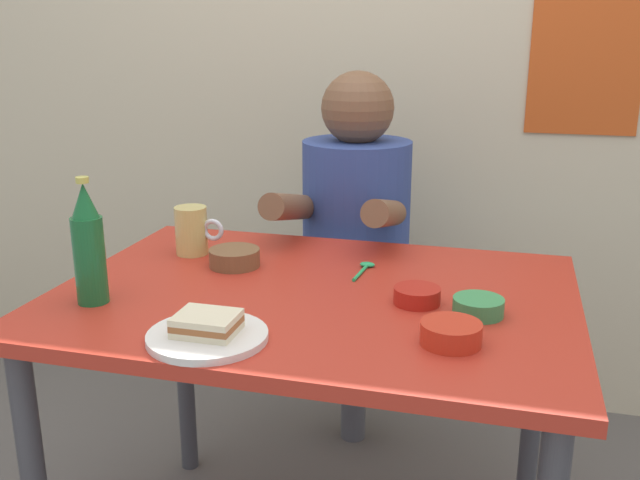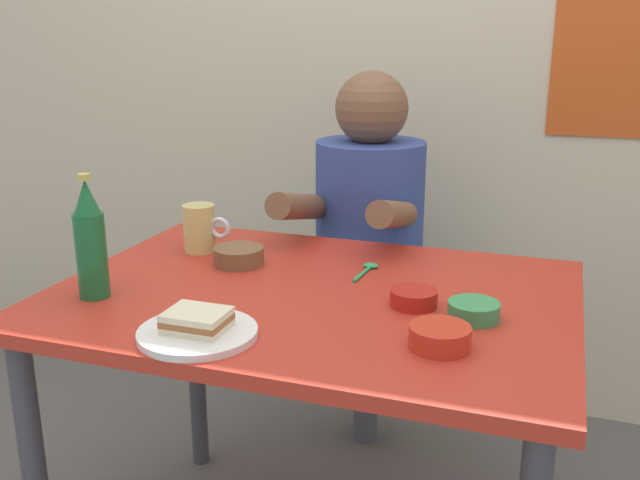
{
  "view_description": "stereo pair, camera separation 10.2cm",
  "coord_description": "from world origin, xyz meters",
  "px_view_note": "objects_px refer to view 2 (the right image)",
  "views": [
    {
      "loc": [
        0.39,
        -1.37,
        1.28
      ],
      "look_at": [
        0.0,
        0.05,
        0.84
      ],
      "focal_mm": 39.83,
      "sensor_mm": 36.0,
      "label": 1
    },
    {
      "loc": [
        0.48,
        -1.34,
        1.28
      ],
      "look_at": [
        0.0,
        0.05,
        0.84
      ],
      "focal_mm": 39.83,
      "sensor_mm": 36.0,
      "label": 2
    }
  ],
  "objects_px": {
    "stool": "(367,339)",
    "beer_bottle": "(90,242)",
    "beer_mug": "(200,228)",
    "sambal_bowl_red": "(414,297)",
    "plate_orange": "(198,333)",
    "sandwich": "(197,320)",
    "person_seated": "(369,211)",
    "dining_table": "(312,331)"
  },
  "relations": [
    {
      "from": "plate_orange",
      "to": "beer_bottle",
      "type": "height_order",
      "value": "beer_bottle"
    },
    {
      "from": "dining_table",
      "to": "sandwich",
      "type": "relative_size",
      "value": 10.0
    },
    {
      "from": "stool",
      "to": "sandwich",
      "type": "height_order",
      "value": "sandwich"
    },
    {
      "from": "sambal_bowl_red",
      "to": "sandwich",
      "type": "bearing_deg",
      "value": -140.74
    },
    {
      "from": "sandwich",
      "to": "sambal_bowl_red",
      "type": "bearing_deg",
      "value": 39.26
    },
    {
      "from": "dining_table",
      "to": "beer_bottle",
      "type": "height_order",
      "value": "beer_bottle"
    },
    {
      "from": "beer_mug",
      "to": "sambal_bowl_red",
      "type": "bearing_deg",
      "value": -17.98
    },
    {
      "from": "sandwich",
      "to": "stool",
      "type": "bearing_deg",
      "value": 85.53
    },
    {
      "from": "sandwich",
      "to": "beer_mug",
      "type": "height_order",
      "value": "beer_mug"
    },
    {
      "from": "sandwich",
      "to": "beer_mug",
      "type": "distance_m",
      "value": 0.53
    },
    {
      "from": "plate_orange",
      "to": "beer_bottle",
      "type": "distance_m",
      "value": 0.34
    },
    {
      "from": "stool",
      "to": "beer_bottle",
      "type": "distance_m",
      "value": 1.03
    },
    {
      "from": "beer_mug",
      "to": "sambal_bowl_red",
      "type": "height_order",
      "value": "beer_mug"
    },
    {
      "from": "sambal_bowl_red",
      "to": "beer_mug",
      "type": "bearing_deg",
      "value": 162.02
    },
    {
      "from": "dining_table",
      "to": "person_seated",
      "type": "bearing_deg",
      "value": 94.23
    },
    {
      "from": "person_seated",
      "to": "beer_bottle",
      "type": "distance_m",
      "value": 0.89
    },
    {
      "from": "plate_orange",
      "to": "sandwich",
      "type": "distance_m",
      "value": 0.02
    },
    {
      "from": "plate_orange",
      "to": "sambal_bowl_red",
      "type": "xyz_separation_m",
      "value": [
        0.34,
        0.28,
        0.01
      ]
    },
    {
      "from": "sandwich",
      "to": "beer_mug",
      "type": "bearing_deg",
      "value": 117.62
    },
    {
      "from": "dining_table",
      "to": "sambal_bowl_red",
      "type": "height_order",
      "value": "sambal_bowl_red"
    },
    {
      "from": "sandwich",
      "to": "sambal_bowl_red",
      "type": "height_order",
      "value": "sandwich"
    },
    {
      "from": "sandwich",
      "to": "sambal_bowl_red",
      "type": "xyz_separation_m",
      "value": [
        0.34,
        0.28,
        -0.01
      ]
    },
    {
      "from": "plate_orange",
      "to": "beer_bottle",
      "type": "xyz_separation_m",
      "value": [
        -0.3,
        0.11,
        0.11
      ]
    },
    {
      "from": "person_seated",
      "to": "sandwich",
      "type": "relative_size",
      "value": 6.54
    },
    {
      "from": "dining_table",
      "to": "sandwich",
      "type": "height_order",
      "value": "sandwich"
    },
    {
      "from": "person_seated",
      "to": "plate_orange",
      "type": "distance_m",
      "value": 0.91
    },
    {
      "from": "beer_mug",
      "to": "stool",
      "type": "bearing_deg",
      "value": 55.01
    },
    {
      "from": "sandwich",
      "to": "beer_bottle",
      "type": "bearing_deg",
      "value": 159.79
    },
    {
      "from": "dining_table",
      "to": "sambal_bowl_red",
      "type": "distance_m",
      "value": 0.25
    },
    {
      "from": "plate_orange",
      "to": "sandwich",
      "type": "relative_size",
      "value": 2.0
    },
    {
      "from": "dining_table",
      "to": "plate_orange",
      "type": "distance_m",
      "value": 0.33
    },
    {
      "from": "sandwich",
      "to": "sambal_bowl_red",
      "type": "distance_m",
      "value": 0.44
    },
    {
      "from": "stool",
      "to": "plate_orange",
      "type": "distance_m",
      "value": 1.01
    },
    {
      "from": "sambal_bowl_red",
      "to": "dining_table",
      "type": "bearing_deg",
      "value": 176.59
    },
    {
      "from": "dining_table",
      "to": "person_seated",
      "type": "height_order",
      "value": "person_seated"
    },
    {
      "from": "dining_table",
      "to": "sandwich",
      "type": "distance_m",
      "value": 0.34
    },
    {
      "from": "stool",
      "to": "sambal_bowl_red",
      "type": "distance_m",
      "value": 0.81
    },
    {
      "from": "person_seated",
      "to": "plate_orange",
      "type": "relative_size",
      "value": 3.27
    },
    {
      "from": "beer_bottle",
      "to": "sandwich",
      "type": "bearing_deg",
      "value": -20.21
    },
    {
      "from": "stool",
      "to": "person_seated",
      "type": "relative_size",
      "value": 0.63
    },
    {
      "from": "beer_mug",
      "to": "plate_orange",
      "type": "bearing_deg",
      "value": -62.38
    },
    {
      "from": "stool",
      "to": "beer_bottle",
      "type": "relative_size",
      "value": 1.72
    }
  ]
}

